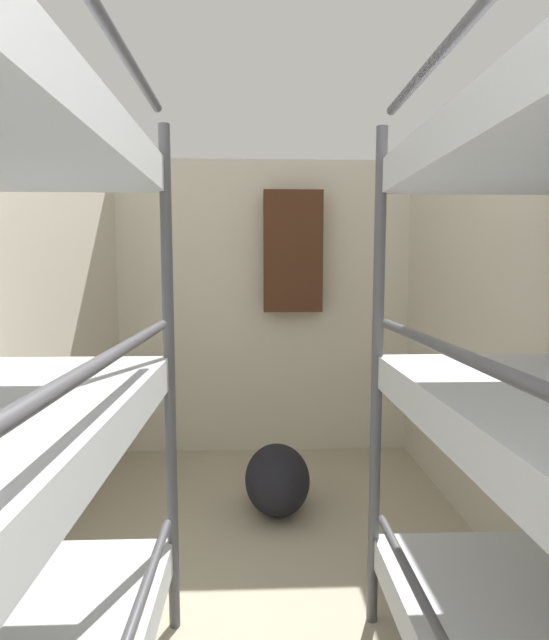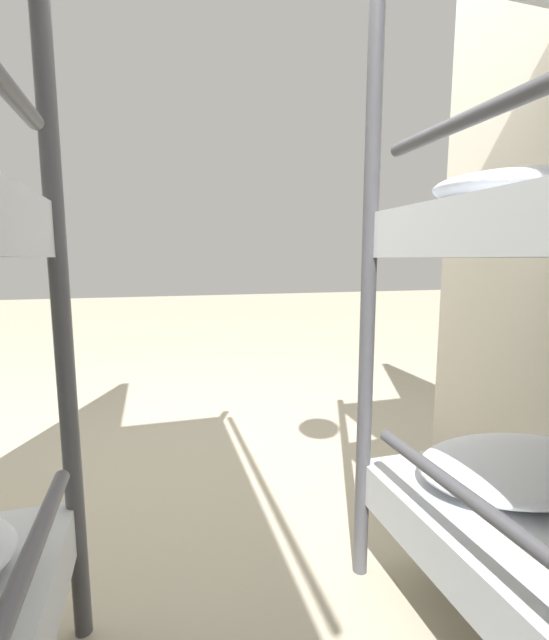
{
  "view_description": "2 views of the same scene",
  "coord_description": "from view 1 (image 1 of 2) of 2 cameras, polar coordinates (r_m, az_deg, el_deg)",
  "views": [
    {
      "loc": [
        -0.07,
        0.52,
        1.45
      ],
      "look_at": [
        0.04,
        3.48,
        1.14
      ],
      "focal_mm": 28.0,
      "sensor_mm": 36.0,
      "label": 1
    },
    {
      "loc": [
        0.2,
        1.68,
        0.98
      ],
      "look_at": [
        -0.14,
        0.5,
        0.81
      ],
      "focal_mm": 24.0,
      "sensor_mm": 36.0,
      "label": 2
    }
  ],
  "objects": [
    {
      "name": "duffel_bag",
      "position": [
        3.14,
        0.33,
        -17.69
      ],
      "size": [
        0.39,
        0.57,
        0.39
      ],
      "color": "black",
      "rests_on": "ground_plane"
    },
    {
      "name": "wall_back",
      "position": [
        3.92,
        -1.17,
        1.33
      ],
      "size": [
        2.39,
        0.06,
        2.28
      ],
      "color": "beige",
      "rests_on": "ground_plane"
    },
    {
      "name": "hanging_coat",
      "position": [
        3.77,
        2.11,
        7.8
      ],
      "size": [
        0.44,
        0.12,
        0.9
      ],
      "color": "#472819"
    }
  ]
}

